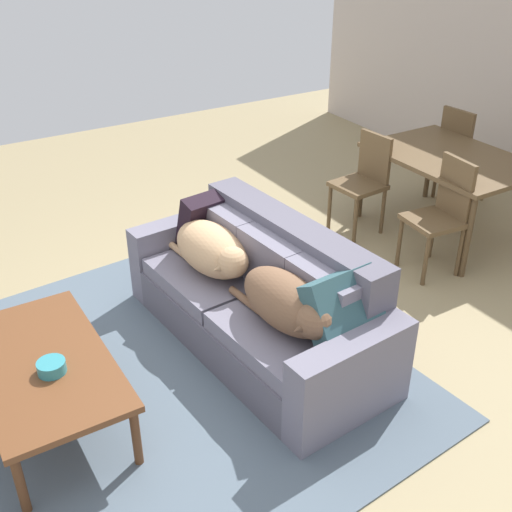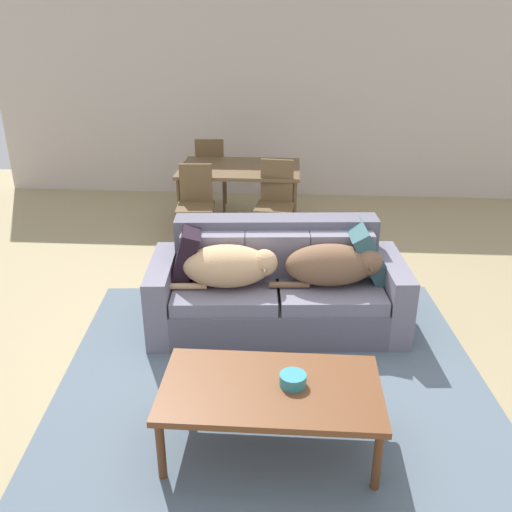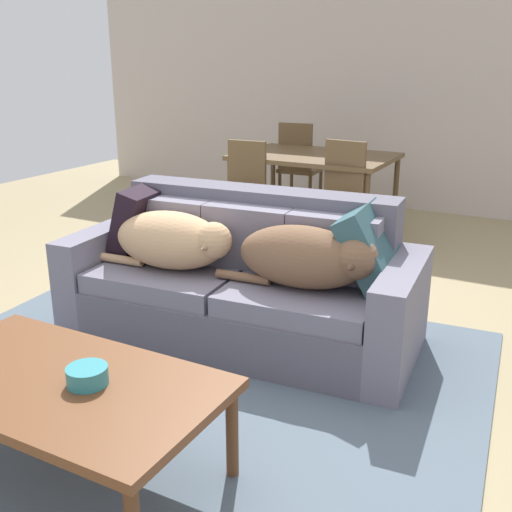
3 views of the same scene
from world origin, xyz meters
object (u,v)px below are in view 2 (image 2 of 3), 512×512
(dog_on_left_cushion, at_px, (230,266))
(coffee_table, at_px, (271,392))
(dining_chair_near_right, at_px, (275,200))
(dog_on_right_cushion, at_px, (334,265))
(dining_chair_near_left, at_px, (196,201))
(throw_pillow_by_left_arm, at_px, (186,254))
(dining_chair_far_left, at_px, (211,171))
(dining_table, at_px, (240,172))
(couch, at_px, (277,287))
(bowl_on_coffee_table, at_px, (293,380))
(throw_pillow_by_right_arm, at_px, (368,252))

(dog_on_left_cushion, relative_size, coffee_table, 0.67)
(dining_chair_near_right, bearing_deg, dog_on_right_cushion, -67.76)
(dining_chair_near_left, bearing_deg, dining_chair_near_right, -0.18)
(coffee_table, height_order, dining_chair_near_right, dining_chair_near_right)
(coffee_table, bearing_deg, dog_on_right_cushion, 72.29)
(throw_pillow_by_left_arm, xyz_separation_m, dining_chair_far_left, (-0.22, 2.90, -0.09))
(dining_table, relative_size, dining_chair_near_right, 1.48)
(couch, height_order, bowl_on_coffee_table, couch)
(dining_chair_near_left, xyz_separation_m, dining_chair_far_left, (-0.01, 1.22, 0.02))
(bowl_on_coffee_table, xyz_separation_m, dining_table, (-0.66, 3.72, 0.21))
(coffee_table, bearing_deg, dining_chair_near_right, 91.67)
(throw_pillow_by_left_arm, relative_size, bowl_on_coffee_table, 2.80)
(dining_chair_far_left, bearing_deg, coffee_table, 98.94)
(dining_chair_near_right, bearing_deg, dining_chair_near_left, -169.72)
(couch, xyz_separation_m, dining_chair_near_left, (-0.95, 1.67, 0.18))
(throw_pillow_by_left_arm, height_order, dining_table, throw_pillow_by_left_arm)
(dog_on_right_cushion, height_order, dining_chair_far_left, dining_chair_far_left)
(dog_on_right_cushion, height_order, bowl_on_coffee_table, dog_on_right_cushion)
(bowl_on_coffee_table, height_order, dining_chair_near_left, dining_chair_near_left)
(throw_pillow_by_right_arm, distance_m, bowl_on_coffee_table, 1.67)
(bowl_on_coffee_table, bearing_deg, dining_chair_near_right, 93.96)
(throw_pillow_by_left_arm, xyz_separation_m, dining_chair_near_right, (0.66, 1.75, -0.09))
(dog_on_left_cushion, height_order, dining_table, dog_on_left_cushion)
(dining_chair_near_left, distance_m, dining_chair_far_left, 1.22)
(dining_chair_near_right, xyz_separation_m, dining_chair_far_left, (-0.88, 1.15, 0.00))
(throw_pillow_by_right_arm, distance_m, dining_table, 2.51)
(bowl_on_coffee_table, bearing_deg, dining_chair_far_left, 104.30)
(dog_on_left_cushion, bearing_deg, throw_pillow_by_left_arm, 152.99)
(dining_table, bearing_deg, throw_pillow_by_right_arm, -59.91)
(throw_pillow_by_left_arm, relative_size, dining_chair_near_left, 0.49)
(couch, bearing_deg, bowl_on_coffee_table, -89.08)
(dog_on_right_cushion, xyz_separation_m, dining_chair_far_left, (-1.41, 2.98, -0.06))
(dining_chair_near_right, bearing_deg, bowl_on_coffee_table, -79.97)
(couch, distance_m, coffee_table, 1.47)
(coffee_table, bearing_deg, dining_table, 98.14)
(throw_pillow_by_right_arm, xyz_separation_m, dining_chair_near_left, (-1.69, 1.56, -0.12))
(dining_chair_near_left, height_order, dining_chair_far_left, dining_chair_far_left)
(dog_on_left_cushion, distance_m, throw_pillow_by_right_arm, 1.13)
(dining_table, height_order, dining_chair_near_left, dining_chair_near_left)
(dining_chair_far_left, bearing_deg, couch, 104.76)
(couch, bearing_deg, throw_pillow_by_left_arm, 176.56)
(throw_pillow_by_right_arm, relative_size, dining_table, 0.32)
(throw_pillow_by_left_arm, relative_size, coffee_table, 0.34)
(dog_on_right_cushion, distance_m, throw_pillow_by_left_arm, 1.20)
(dining_chair_near_right, bearing_deg, throw_pillow_by_left_arm, -104.74)
(couch, relative_size, throw_pillow_by_right_arm, 4.62)
(coffee_table, xyz_separation_m, dining_chair_near_left, (-0.97, 3.13, 0.12))
(couch, xyz_separation_m, throw_pillow_by_left_arm, (-0.74, -0.02, 0.29))
(dog_on_right_cushion, relative_size, throw_pillow_by_right_arm, 1.94)
(dining_table, distance_m, dining_chair_near_left, 0.77)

